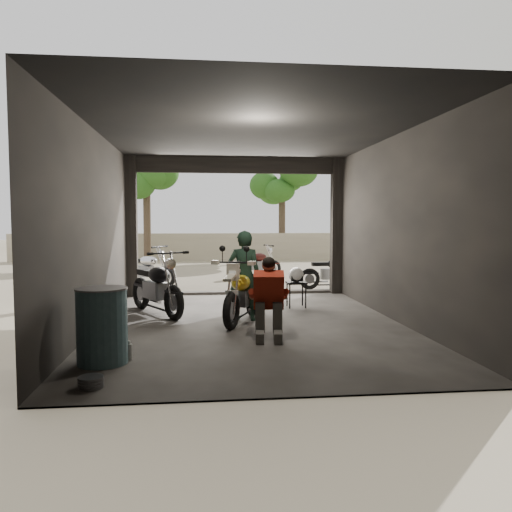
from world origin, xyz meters
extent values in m
plane|color=#7A6D56|center=(0.00, 0.00, 0.00)|extent=(80.00, 80.00, 0.00)
cube|color=#2D2B28|center=(0.00, 0.00, 0.01)|extent=(5.00, 7.00, 0.02)
plane|color=black|center=(0.00, 0.00, 3.20)|extent=(7.00, 7.00, 0.00)
cube|color=black|center=(0.00, -3.50, 1.60)|extent=(5.00, 0.02, 3.20)
cube|color=black|center=(-2.50, 0.00, 1.60)|extent=(0.02, 7.00, 3.20)
cube|color=black|center=(2.50, 0.00, 1.60)|extent=(0.02, 7.00, 3.20)
cube|color=black|center=(-2.38, 3.38, 1.60)|extent=(0.24, 0.24, 3.20)
cube|color=black|center=(2.38, 3.38, 1.60)|extent=(0.24, 0.24, 3.20)
cube|color=black|center=(0.00, 3.42, 3.02)|extent=(5.00, 0.16, 0.36)
cube|color=#2D2B28|center=(0.00, 3.50, 0.04)|extent=(5.00, 0.25, 0.08)
cube|color=gray|center=(0.00, 14.00, 0.60)|extent=(18.00, 0.30, 1.20)
cylinder|color=#382B1E|center=(-3.00, 12.50, 1.79)|extent=(0.30, 0.30, 3.58)
ellipsoid|color=#1E4C14|center=(-3.00, 12.50, 4.03)|extent=(2.20, 2.20, 3.14)
cylinder|color=#382B1E|center=(2.80, 14.00, 1.60)|extent=(0.30, 0.30, 3.20)
ellipsoid|color=#1E4C14|center=(2.80, 14.00, 3.60)|extent=(2.20, 2.20, 2.80)
imported|color=black|center=(-0.07, 0.34, 0.79)|extent=(0.65, 0.52, 1.57)
cube|color=black|center=(1.07, 1.54, 0.51)|extent=(0.38, 0.38, 0.04)
cylinder|color=black|center=(0.91, 1.38, 0.25)|extent=(0.03, 0.03, 0.51)
cylinder|color=black|center=(1.23, 1.38, 0.25)|extent=(0.03, 0.03, 0.51)
cylinder|color=black|center=(0.91, 1.70, 0.25)|extent=(0.03, 0.03, 0.51)
cylinder|color=black|center=(1.23, 1.70, 0.25)|extent=(0.03, 0.03, 0.51)
ellipsoid|color=silver|center=(1.05, 1.48, 0.67)|extent=(0.40, 0.41, 0.29)
cylinder|color=#3A5B62|center=(-2.00, -2.11, 0.46)|extent=(0.64, 0.64, 0.93)
cylinder|color=black|center=(2.92, 4.22, 1.22)|extent=(0.08, 0.08, 2.44)
cylinder|color=silver|center=(2.92, 4.20, 2.22)|extent=(0.89, 0.03, 0.89)
camera|label=1|loc=(-0.80, -8.18, 1.73)|focal=35.00mm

